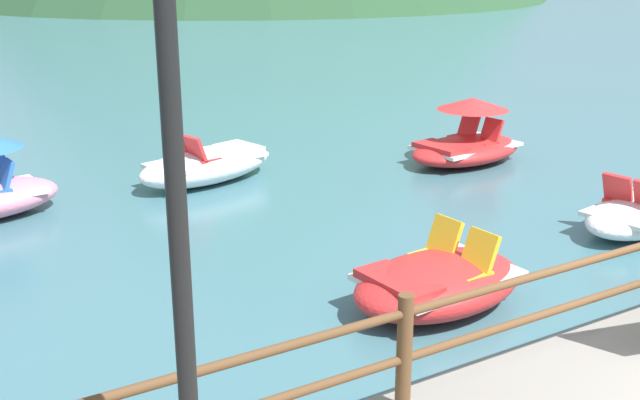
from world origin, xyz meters
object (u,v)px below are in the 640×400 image
Objects in this scene: lamp_post at (173,151)px; pedal_boat_3 at (207,164)px; pedal_boat_2 at (467,142)px; pedal_boat_4 at (437,282)px.

lamp_post is 9.52m from pedal_boat_3.
lamp_post is 1.57× the size of pedal_boat_2.
lamp_post is 1.47× the size of pedal_boat_3.
lamp_post is at bearing -112.93° from pedal_boat_3.
pedal_boat_2 is (8.20, 7.21, -2.46)m from lamp_post.
pedal_boat_4 is at bearing 34.72° from lamp_post.
pedal_boat_2 is at bearing -15.04° from pedal_boat_3.
lamp_post reaches higher than pedal_boat_2.
pedal_boat_3 is (-4.63, 1.24, -0.08)m from pedal_boat_2.
pedal_boat_4 is (3.85, 2.67, -2.55)m from lamp_post.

